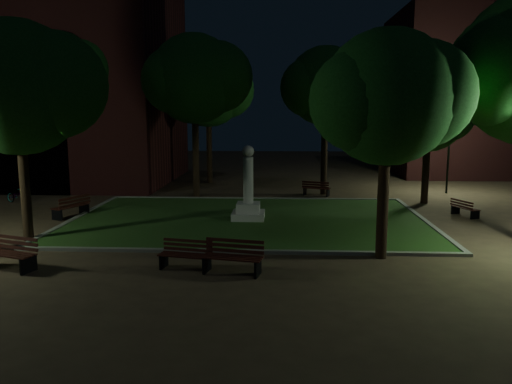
{
  "coord_description": "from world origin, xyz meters",
  "views": [
    {
      "loc": [
        1.41,
        -19.27,
        4.74
      ],
      "look_at": [
        0.39,
        1.0,
        1.43
      ],
      "focal_mm": 35.0,
      "sensor_mm": 36.0,
      "label": 1
    }
  ],
  "objects_px": {
    "bench_west_near": "(10,254)",
    "bench_right_side": "(464,209)",
    "bench_near_right": "(233,258)",
    "bench_left_side": "(72,207)",
    "bicycle": "(17,195)",
    "bench_near_left": "(186,256)",
    "bench_far_side": "(316,189)",
    "monument": "(248,199)"
  },
  "relations": [
    {
      "from": "bench_west_near",
      "to": "bench_right_side",
      "type": "bearing_deg",
      "value": 45.6
    },
    {
      "from": "bench_near_right",
      "to": "bench_right_side",
      "type": "height_order",
      "value": "bench_near_right"
    },
    {
      "from": "bench_west_near",
      "to": "bench_right_side",
      "type": "relative_size",
      "value": 1.28
    },
    {
      "from": "bench_left_side",
      "to": "bicycle",
      "type": "relative_size",
      "value": 1.23
    },
    {
      "from": "bench_near_left",
      "to": "bench_near_right",
      "type": "relative_size",
      "value": 0.89
    },
    {
      "from": "bench_right_side",
      "to": "bicycle",
      "type": "xyz_separation_m",
      "value": [
        -21.98,
        2.24,
        0.04
      ]
    },
    {
      "from": "bench_left_side",
      "to": "bench_right_side",
      "type": "height_order",
      "value": "bench_left_side"
    },
    {
      "from": "bench_left_side",
      "to": "bench_far_side",
      "type": "bearing_deg",
      "value": 143.79
    },
    {
      "from": "monument",
      "to": "bench_near_right",
      "type": "xyz_separation_m",
      "value": [
        0.01,
        -7.18,
        -0.49
      ]
    },
    {
      "from": "bench_right_side",
      "to": "bicycle",
      "type": "distance_m",
      "value": 22.09
    },
    {
      "from": "bench_right_side",
      "to": "bench_far_side",
      "type": "height_order",
      "value": "bench_far_side"
    },
    {
      "from": "bench_near_right",
      "to": "bench_far_side",
      "type": "relative_size",
      "value": 1.16
    },
    {
      "from": "bicycle",
      "to": "bench_west_near",
      "type": "bearing_deg",
      "value": -128.91
    },
    {
      "from": "bench_near_right",
      "to": "bench_right_side",
      "type": "bearing_deg",
      "value": 52.99
    },
    {
      "from": "bench_left_side",
      "to": "bicycle",
      "type": "xyz_separation_m",
      "value": [
        -4.29,
        3.29,
        -0.06
      ]
    },
    {
      "from": "monument",
      "to": "bench_right_side",
      "type": "bearing_deg",
      "value": 7.72
    },
    {
      "from": "bench_near_right",
      "to": "bench_far_side",
      "type": "xyz_separation_m",
      "value": [
        3.39,
        13.75,
        -0.07
      ]
    },
    {
      "from": "bench_west_near",
      "to": "bench_left_side",
      "type": "distance_m",
      "value": 7.49
    },
    {
      "from": "monument",
      "to": "bench_left_side",
      "type": "height_order",
      "value": "monument"
    },
    {
      "from": "monument",
      "to": "bench_west_near",
      "type": "relative_size",
      "value": 1.7
    },
    {
      "from": "bench_far_side",
      "to": "bicycle",
      "type": "xyz_separation_m",
      "value": [
        -15.66,
        -3.01,
        0.0
      ]
    },
    {
      "from": "bench_right_side",
      "to": "bicycle",
      "type": "bearing_deg",
      "value": 61.47
    },
    {
      "from": "bench_far_side",
      "to": "bench_left_side",
      "type": "bearing_deg",
      "value": 47.66
    },
    {
      "from": "bench_left_side",
      "to": "bench_west_near",
      "type": "bearing_deg",
      "value": 34.13
    },
    {
      "from": "bench_left_side",
      "to": "bench_near_left",
      "type": "bearing_deg",
      "value": 67.32
    },
    {
      "from": "bench_right_side",
      "to": "bench_far_side",
      "type": "distance_m",
      "value": 8.22
    },
    {
      "from": "bench_near_right",
      "to": "bicycle",
      "type": "xyz_separation_m",
      "value": [
        -12.27,
        10.74,
        -0.06
      ]
    },
    {
      "from": "monument",
      "to": "bench_left_side",
      "type": "bearing_deg",
      "value": 178.1
    },
    {
      "from": "bench_near_left",
      "to": "bench_left_side",
      "type": "distance_m",
      "value": 9.64
    },
    {
      "from": "bench_near_right",
      "to": "bench_right_side",
      "type": "xyz_separation_m",
      "value": [
        9.71,
        8.5,
        -0.1
      ]
    },
    {
      "from": "bench_near_left",
      "to": "bench_west_near",
      "type": "relative_size",
      "value": 0.88
    },
    {
      "from": "monument",
      "to": "bench_near_left",
      "type": "bearing_deg",
      "value": -102.0
    },
    {
      "from": "bench_west_near",
      "to": "bench_far_side",
      "type": "height_order",
      "value": "bench_west_near"
    },
    {
      "from": "monument",
      "to": "bench_far_side",
      "type": "distance_m",
      "value": 7.42
    },
    {
      "from": "bench_west_near",
      "to": "bench_far_side",
      "type": "distance_m",
      "value": 17.05
    },
    {
      "from": "monument",
      "to": "bench_near_left",
      "type": "xyz_separation_m",
      "value": [
        -1.45,
        -6.84,
        -0.55
      ]
    },
    {
      "from": "bench_right_side",
      "to": "bench_far_side",
      "type": "bearing_deg",
      "value": 27.57
    },
    {
      "from": "bicycle",
      "to": "bench_near_left",
      "type": "bearing_deg",
      "value": -110.07
    },
    {
      "from": "bench_near_left",
      "to": "bench_near_right",
      "type": "height_order",
      "value": "bench_near_right"
    },
    {
      "from": "bench_far_side",
      "to": "monument",
      "type": "bearing_deg",
      "value": 81.31
    },
    {
      "from": "bench_near_right",
      "to": "bench_far_side",
      "type": "height_order",
      "value": "bench_near_right"
    },
    {
      "from": "bench_near_left",
      "to": "bench_right_side",
      "type": "height_order",
      "value": "bench_near_left"
    }
  ]
}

